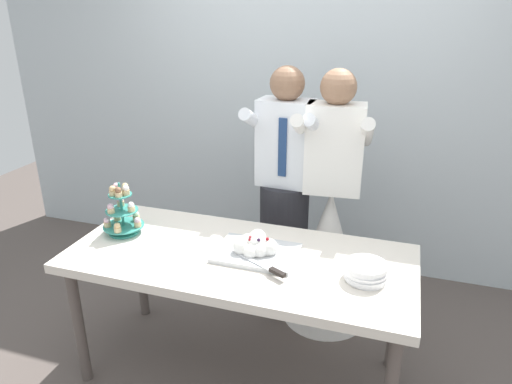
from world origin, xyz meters
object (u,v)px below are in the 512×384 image
at_px(cupcake_stand, 122,213).
at_px(person_bride, 329,240).
at_px(dessert_table, 239,267).
at_px(main_cake_tray, 256,248).
at_px(plate_stack, 366,272).
at_px(person_groom, 284,208).

bearing_deg(cupcake_stand, person_bride, 30.94).
xyz_separation_m(dessert_table, main_cake_tray, (0.08, 0.02, 0.12)).
bearing_deg(plate_stack, dessert_table, 176.40).
relative_size(dessert_table, cupcake_stand, 5.90).
bearing_deg(dessert_table, main_cake_tray, 15.80).
height_order(dessert_table, person_groom, person_groom).
height_order(plate_stack, person_bride, person_bride).
height_order(cupcake_stand, plate_stack, cupcake_stand).
xyz_separation_m(main_cake_tray, person_groom, (-0.03, 0.69, -0.07)).
xyz_separation_m(main_cake_tray, person_bride, (0.28, 0.65, -0.23)).
xyz_separation_m(cupcake_stand, person_bride, (1.07, 0.64, -0.32)).
bearing_deg(plate_stack, cupcake_stand, 176.85).
distance_m(cupcake_stand, main_cake_tray, 0.80).
distance_m(cupcake_stand, person_groom, 1.03).
distance_m(main_cake_tray, plate_stack, 0.57).
bearing_deg(person_groom, cupcake_stand, -138.60).
height_order(main_cake_tray, person_bride, person_bride).
relative_size(cupcake_stand, person_groom, 0.18).
bearing_deg(person_bride, dessert_table, -118.21).
relative_size(cupcake_stand, plate_stack, 1.48).
bearing_deg(cupcake_stand, dessert_table, -2.74).
height_order(dessert_table, main_cake_tray, main_cake_tray).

